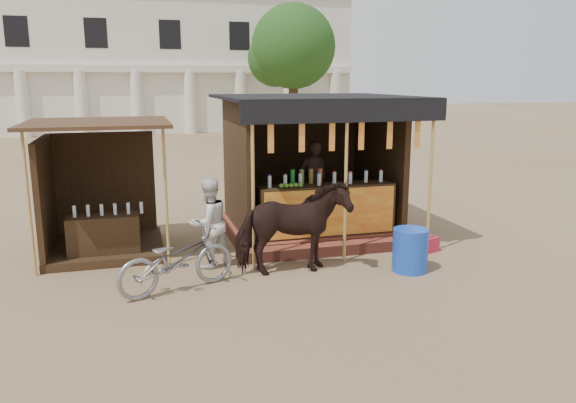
# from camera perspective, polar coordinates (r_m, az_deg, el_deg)

# --- Properties ---
(ground) EXTENTS (120.00, 120.00, 0.00)m
(ground) POSITION_cam_1_polar(r_m,az_deg,el_deg) (8.17, 3.07, -9.88)
(ground) COLOR #846B4C
(ground) RESTS_ON ground
(main_stall) EXTENTS (3.60, 3.61, 2.78)m
(main_stall) POSITION_cam_1_polar(r_m,az_deg,el_deg) (11.26, 2.52, 1.74)
(main_stall) COLOR brown
(main_stall) RESTS_ON ground
(secondary_stall) EXTENTS (2.40, 2.40, 2.38)m
(secondary_stall) POSITION_cam_1_polar(r_m,az_deg,el_deg) (10.66, -19.12, -0.49)
(secondary_stall) COLOR #342313
(secondary_stall) RESTS_ON ground
(cow) EXTENTS (1.81, 0.84, 1.52)m
(cow) POSITION_cam_1_polar(r_m,az_deg,el_deg) (8.96, 0.46, -2.75)
(cow) COLOR black
(cow) RESTS_ON ground
(motorbike) EXTENTS (1.95, 1.25, 0.97)m
(motorbike) POSITION_cam_1_polar(r_m,az_deg,el_deg) (8.47, -11.24, -5.82)
(motorbike) COLOR gray
(motorbike) RESTS_ON ground
(bystander) EXTENTS (0.91, 0.84, 1.50)m
(bystander) POSITION_cam_1_polar(r_m,az_deg,el_deg) (9.40, -8.04, -2.19)
(bystander) COLOR silver
(bystander) RESTS_ON ground
(blue_barrel) EXTENTS (0.72, 0.72, 0.71)m
(blue_barrel) POSITION_cam_1_polar(r_m,az_deg,el_deg) (9.41, 12.31, -4.85)
(blue_barrel) COLOR #1841B4
(blue_barrel) RESTS_ON ground
(red_crate) EXTENTS (0.48, 0.48, 0.27)m
(red_crate) POSITION_cam_1_polar(r_m,az_deg,el_deg) (10.62, 13.73, -4.18)
(red_crate) COLOR #AE1D35
(red_crate) RESTS_ON ground
(cooler) EXTENTS (0.75, 0.63, 0.46)m
(cooler) POSITION_cam_1_polar(r_m,az_deg,el_deg) (11.13, 8.94, -2.71)
(cooler) COLOR #1B7A4D
(cooler) RESTS_ON ground
(background_building) EXTENTS (26.00, 7.45, 8.18)m
(background_building) POSITION_cam_1_polar(r_m,az_deg,el_deg) (37.12, -15.34, 13.22)
(background_building) COLOR silver
(background_building) RESTS_ON ground
(tree) EXTENTS (4.50, 4.40, 7.00)m
(tree) POSITION_cam_1_polar(r_m,az_deg,el_deg) (30.49, 0.12, 15.17)
(tree) COLOR #382314
(tree) RESTS_ON ground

